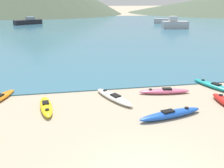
% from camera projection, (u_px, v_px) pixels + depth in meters
% --- Properties ---
extents(bay_water, '(160.00, 70.00, 0.06)m').
position_uv_depth(bay_water, '(74.00, 29.00, 48.70)').
color(bay_water, teal).
rests_on(bay_water, ground_plane).
extents(far_hill_right, '(75.52, 75.52, 6.85)m').
position_uv_depth(far_hill_right, '(223.00, 4.00, 104.66)').
color(far_hill_right, '#4C5B47').
rests_on(far_hill_right, ground_plane).
extents(kayak_on_sand_2, '(0.92, 2.78, 0.35)m').
position_uv_depth(kayak_on_sand_2, '(46.00, 106.00, 13.24)').
color(kayak_on_sand_2, yellow).
rests_on(kayak_on_sand_2, ground_plane).
extents(kayak_on_sand_3, '(3.39, 1.31, 0.37)m').
position_uv_depth(kayak_on_sand_3, '(171.00, 114.00, 12.34)').
color(kayak_on_sand_3, blue).
rests_on(kayak_on_sand_3, ground_plane).
extents(kayak_on_sand_4, '(1.65, 3.21, 0.33)m').
position_uv_depth(kayak_on_sand_4, '(214.00, 86.00, 16.43)').
color(kayak_on_sand_4, teal).
rests_on(kayak_on_sand_4, ground_plane).
extents(kayak_on_sand_5, '(1.93, 3.26, 0.32)m').
position_uv_depth(kayak_on_sand_5, '(114.00, 97.00, 14.56)').
color(kayak_on_sand_5, white).
rests_on(kayak_on_sand_5, ground_plane).
extents(kayak_on_sand_7, '(3.07, 0.96, 0.32)m').
position_uv_depth(kayak_on_sand_7, '(164.00, 91.00, 15.46)').
color(kayak_on_sand_7, '#E5668C').
rests_on(kayak_on_sand_7, ground_plane).
extents(moored_boat_1, '(4.92, 2.60, 2.20)m').
position_uv_depth(moored_boat_1, '(175.00, 24.00, 48.69)').
color(moored_boat_1, '#B2B2B7').
rests_on(moored_boat_1, bay_water).
extents(moored_boat_2, '(5.95, 4.50, 1.59)m').
position_uv_depth(moored_boat_2, '(28.00, 22.00, 56.49)').
color(moored_boat_2, black).
rests_on(moored_boat_2, bay_water).
extents(moored_boat_3, '(4.79, 3.27, 1.06)m').
position_uv_depth(moored_boat_3, '(165.00, 21.00, 58.60)').
color(moored_boat_3, '#B2B2B7').
rests_on(moored_boat_3, bay_water).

